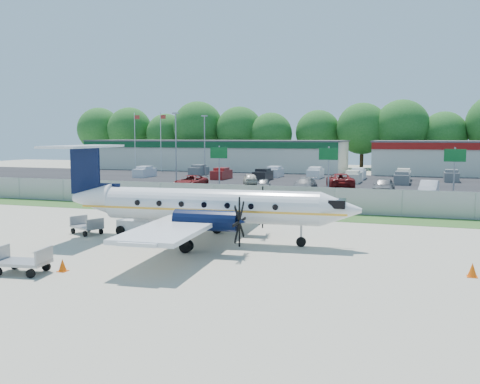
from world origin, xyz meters
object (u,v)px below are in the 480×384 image
(pushback_tug, at_px, (143,224))
(baggage_cart_far, at_px, (87,226))
(aircraft, at_px, (205,205))
(baggage_cart_near, at_px, (22,261))

(pushback_tug, xyz_separation_m, baggage_cart_far, (-3.41, -0.82, -0.18))
(baggage_cart_far, bearing_deg, aircraft, 0.57)
(baggage_cart_near, bearing_deg, pushback_tug, 87.28)
(aircraft, height_order, baggage_cart_near, aircraft)
(aircraft, relative_size, baggage_cart_far, 7.64)
(baggage_cart_near, relative_size, baggage_cart_far, 1.03)
(pushback_tug, bearing_deg, aircraft, -9.62)
(baggage_cart_far, bearing_deg, baggage_cart_near, -71.86)
(aircraft, relative_size, pushback_tug, 6.36)
(baggage_cart_near, bearing_deg, baggage_cart_far, 108.14)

